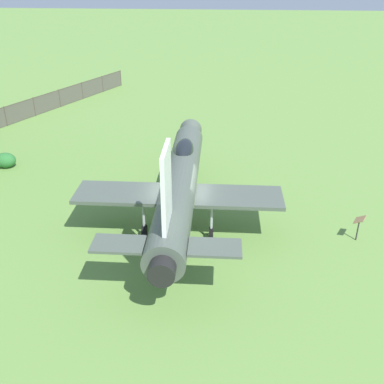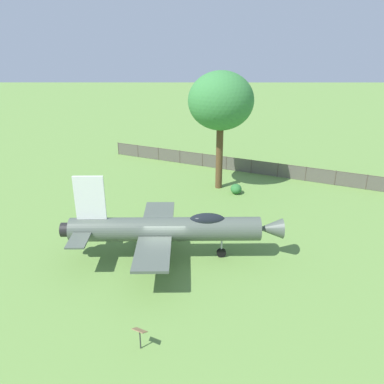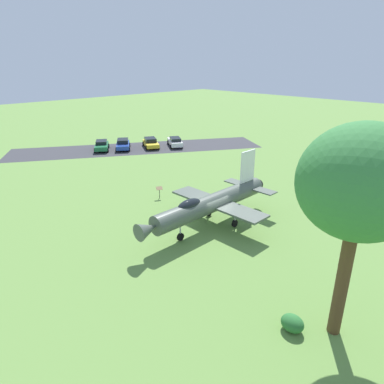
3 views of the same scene
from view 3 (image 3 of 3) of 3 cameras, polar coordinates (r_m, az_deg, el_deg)
ground_plane at (r=28.08m, az=3.34°, el=-5.63°), size 200.00×200.00×0.00m
parking_strip at (r=53.41m, az=-9.06°, el=7.24°), size 25.87×36.59×0.00m
display_jet at (r=26.98m, az=2.96°, el=-1.95°), size 8.85×13.65×5.50m
shade_tree at (r=15.88m, az=26.47°, el=1.31°), size 5.30×5.65×10.44m
shrub_near_fence at (r=18.84m, az=16.45°, el=-20.33°), size 1.18×0.98×0.86m
info_plaque at (r=33.33m, az=-5.49°, el=0.37°), size 0.63×0.71×1.14m
parked_car_white at (r=53.89m, az=-2.86°, el=8.44°), size 4.82×3.87×1.45m
parked_car_yellow at (r=53.52m, az=-6.94°, el=8.21°), size 4.78×3.70×1.45m
parked_car_blue at (r=53.23m, az=-11.49°, el=7.88°), size 4.77×4.09×1.47m
parked_car_green at (r=53.21m, az=-14.89°, el=7.57°), size 4.57×3.87×1.42m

